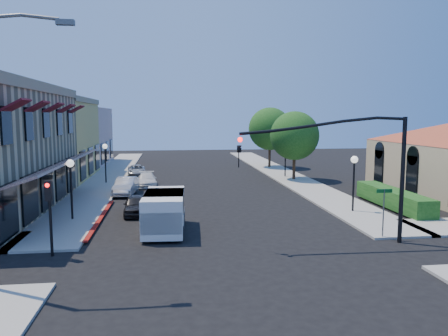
{
  "coord_description": "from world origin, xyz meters",
  "views": [
    {
      "loc": [
        -2.95,
        -17.62,
        6.04
      ],
      "look_at": [
        0.72,
        10.88,
        2.6
      ],
      "focal_mm": 35.0,
      "sensor_mm": 36.0,
      "label": 1
    }
  ],
  "objects": [
    {
      "name": "lamppost_left_far",
      "position": [
        -8.5,
        22.0,
        2.74
      ],
      "size": [
        0.44,
        0.44,
        3.57
      ],
      "color": "black",
      "rests_on": "ground"
    },
    {
      "name": "curb_red_strip",
      "position": [
        -6.9,
        8.0,
        0.0
      ],
      "size": [
        0.25,
        10.0,
        0.06
      ],
      "primitive_type": "cube",
      "color": "maroon",
      "rests_on": "ground"
    },
    {
      "name": "ground",
      "position": [
        0.0,
        0.0,
        0.0
      ],
      "size": [
        120.0,
        120.0,
        0.0
      ],
      "primitive_type": "plane",
      "color": "black",
      "rests_on": "ground"
    },
    {
      "name": "street_tree_a",
      "position": [
        8.8,
        22.0,
        4.19
      ],
      "size": [
        4.56,
        4.56,
        6.48
      ],
      "color": "#322214",
      "rests_on": "ground"
    },
    {
      "name": "lamppost_right_near",
      "position": [
        8.5,
        8.0,
        2.74
      ],
      "size": [
        0.44,
        0.44,
        3.57
      ],
      "color": "black",
      "rests_on": "ground"
    },
    {
      "name": "sidewalk_right",
      "position": [
        8.75,
        27.0,
        0.06
      ],
      "size": [
        3.5,
        50.0,
        0.12
      ],
      "primitive_type": "cube",
      "color": "gray",
      "rests_on": "ground"
    },
    {
      "name": "parked_car_c",
      "position": [
        -4.8,
        20.0,
        0.57
      ],
      "size": [
        1.85,
        4.03,
        1.14
      ],
      "primitive_type": "imported",
      "rotation": [
        0.0,
        0.0,
        0.06
      ],
      "color": "silver",
      "rests_on": "ground"
    },
    {
      "name": "parked_car_d",
      "position": [
        -6.17,
        27.34,
        0.53
      ],
      "size": [
        2.07,
        3.94,
        1.06
      ],
      "primitive_type": "imported",
      "rotation": [
        0.0,
        0.0,
        0.09
      ],
      "color": "#A5A7AA",
      "rests_on": "ground"
    },
    {
      "name": "parked_car_b",
      "position": [
        -6.2,
        16.17,
        0.67
      ],
      "size": [
        1.8,
        4.17,
        1.33
      ],
      "primitive_type": "imported",
      "rotation": [
        0.0,
        0.0,
        -0.1
      ],
      "color": "#B8BABE",
      "rests_on": "ground"
    },
    {
      "name": "lamppost_left_near",
      "position": [
        -8.5,
        8.0,
        2.74
      ],
      "size": [
        0.44,
        0.44,
        3.57
      ],
      "color": "black",
      "rests_on": "ground"
    },
    {
      "name": "white_van",
      "position": [
        -3.19,
        4.83,
        1.19
      ],
      "size": [
        2.27,
        4.75,
        2.06
      ],
      "color": "white",
      "rests_on": "ground"
    },
    {
      "name": "secondary_signal",
      "position": [
        -8.0,
        1.41,
        2.32
      ],
      "size": [
        0.28,
        0.42,
        3.32
      ],
      "color": "black",
      "rests_on": "ground"
    },
    {
      "name": "street_tree_b",
      "position": [
        8.8,
        32.0,
        4.54
      ],
      "size": [
        4.94,
        4.94,
        7.02
      ],
      "color": "#322214",
      "rests_on": "ground"
    },
    {
      "name": "sidewalk_left",
      "position": [
        -8.75,
        27.0,
        0.06
      ],
      "size": [
        3.5,
        50.0,
        0.12
      ],
      "primitive_type": "cube",
      "color": "gray",
      "rests_on": "ground"
    },
    {
      "name": "street_name_sign",
      "position": [
        7.5,
        2.2,
        1.7
      ],
      "size": [
        0.8,
        0.06,
        2.5
      ],
      "color": "#595B5E",
      "rests_on": "ground"
    },
    {
      "name": "pink_stucco_building",
      "position": [
        -15.5,
        38.0,
        3.5
      ],
      "size": [
        10.0,
        12.0,
        7.0
      ],
      "primitive_type": "cube",
      "color": "tan",
      "rests_on": "ground"
    },
    {
      "name": "hedge",
      "position": [
        11.7,
        9.0,
        0.0
      ],
      "size": [
        1.4,
        8.0,
        1.1
      ],
      "primitive_type": "cube",
      "color": "#164614",
      "rests_on": "ground"
    },
    {
      "name": "signal_mast_arm",
      "position": [
        5.86,
        1.5,
        4.09
      ],
      "size": [
        8.01,
        0.39,
        6.0
      ],
      "color": "black",
      "rests_on": "ground"
    },
    {
      "name": "lamppost_right_far",
      "position": [
        8.5,
        24.0,
        2.74
      ],
      "size": [
        0.44,
        0.44,
        3.57
      ],
      "color": "black",
      "rests_on": "ground"
    },
    {
      "name": "yellow_stucco_building",
      "position": [
        -15.5,
        26.0,
        3.8
      ],
      "size": [
        10.0,
        12.0,
        7.6
      ],
      "primitive_type": "cube",
      "color": "#E4D066",
      "rests_on": "ground"
    },
    {
      "name": "parked_car_a",
      "position": [
        -4.99,
        9.22,
        0.59
      ],
      "size": [
        1.56,
        3.53,
        1.18
      ],
      "primitive_type": "imported",
      "rotation": [
        0.0,
        0.0,
        0.05
      ],
      "color": "black",
      "rests_on": "ground"
    }
  ]
}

